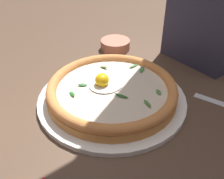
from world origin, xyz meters
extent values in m
cube|color=brown|center=(0.00, 0.00, -0.01)|extent=(2.40, 2.40, 0.03)
cylinder|color=white|center=(-0.01, 0.00, 0.01)|extent=(0.35, 0.35, 0.01)
cylinder|color=#D08540|center=(-0.01, 0.00, 0.02)|extent=(0.31, 0.31, 0.02)
torus|color=#D48143|center=(-0.01, 0.00, 0.04)|extent=(0.31, 0.31, 0.02)
cylinder|color=beige|center=(-0.01, 0.00, 0.03)|extent=(0.26, 0.26, 0.00)
ellipsoid|color=white|center=(-0.01, -0.02, 0.04)|extent=(0.08, 0.07, 0.01)
sphere|color=yellow|center=(0.00, -0.02, 0.05)|extent=(0.03, 0.03, 0.03)
ellipsoid|color=#468C49|center=(-0.12, -0.02, 0.04)|extent=(0.03, 0.03, 0.01)
ellipsoid|color=#447331|center=(-0.05, -0.09, 0.04)|extent=(0.02, 0.03, 0.01)
ellipsoid|color=#528842|center=(-0.09, 0.07, 0.04)|extent=(0.02, 0.02, 0.00)
ellipsoid|color=#44793E|center=(-0.12, -0.05, 0.04)|extent=(0.03, 0.01, 0.01)
ellipsoid|color=#34692E|center=(-0.01, 0.04, 0.04)|extent=(0.03, 0.03, 0.01)
ellipsoid|color=#266B28|center=(0.08, -0.03, 0.04)|extent=(0.01, 0.03, 0.01)
ellipsoid|color=#4D863A|center=(-0.05, 0.09, 0.04)|extent=(0.02, 0.03, 0.01)
ellipsoid|color=#2C6034|center=(0.04, -0.05, 0.04)|extent=(0.02, 0.02, 0.01)
cylinder|color=#B77159|center=(-0.17, -0.23, 0.02)|extent=(0.10, 0.10, 0.03)
cube|color=silver|center=(-0.23, 0.16, 0.00)|extent=(0.07, 0.14, 0.00)
camera|label=1|loc=(0.26, 0.41, 0.38)|focal=41.15mm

